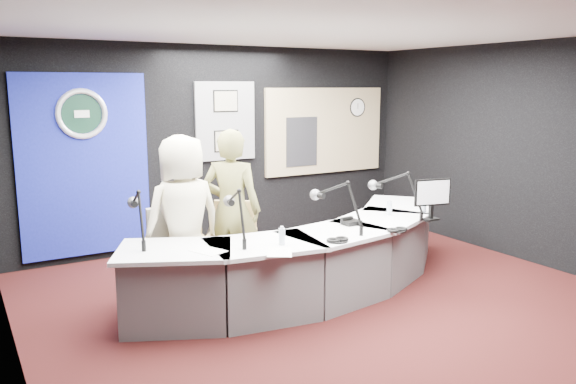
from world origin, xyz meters
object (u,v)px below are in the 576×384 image
person_man (183,219)px  broadcast_desk (311,260)px  armchair_right (232,249)px  person_woman (232,210)px  armchair_left (185,258)px

person_man → broadcast_desk: bearing=152.8°
armchair_right → person_man: size_ratio=0.51×
armchair_right → person_woman: (0.00, 0.00, 0.45)m
armchair_left → person_woman: bearing=16.9°
person_man → person_woman: size_ratio=0.98×
armchair_right → broadcast_desk: bearing=-4.3°
armchair_left → armchair_right: 0.60m
armchair_left → person_woman: size_ratio=0.52×
person_woman → person_man: bearing=49.0°
armchair_right → person_woman: 0.45m
armchair_left → armchair_right: armchair_left is taller
armchair_left → person_man: (0.00, 0.00, 0.41)m
broadcast_desk → person_man: bearing=159.4°
armchair_right → person_man: (-0.59, -0.09, 0.43)m
broadcast_desk → armchair_right: armchair_right is taller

